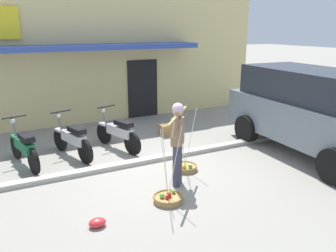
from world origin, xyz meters
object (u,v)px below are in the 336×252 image
(fruit_vendor, at_px, (178,139))
(motorcycle_nearest_shop, at_px, (24,147))
(fruit_basket_left_side, at_px, (185,167))
(wooden_crate, at_px, (167,130))
(motorcycle_third_in_row, at_px, (118,133))
(motorcycle_second_in_row, at_px, (72,140))
(fruit_basket_right_side, at_px, (168,198))
(plastic_litter_bag, at_px, (97,223))
(parked_truck, at_px, (315,110))

(fruit_vendor, height_order, motorcycle_nearest_shop, fruit_vendor)
(fruit_basket_left_side, relative_size, wooden_crate, 3.30)
(motorcycle_third_in_row, bearing_deg, fruit_vendor, -81.96)
(fruit_basket_left_side, distance_m, motorcycle_second_in_row, 2.85)
(fruit_basket_right_side, bearing_deg, fruit_basket_left_side, 48.10)
(motorcycle_third_in_row, height_order, plastic_litter_bag, motorcycle_third_in_row)
(plastic_litter_bag, bearing_deg, fruit_basket_right_side, 8.67)
(fruit_basket_right_side, distance_m, parked_truck, 4.53)
(motorcycle_third_in_row, height_order, parked_truck, parked_truck)
(fruit_vendor, bearing_deg, motorcycle_nearest_shop, 137.13)
(motorcycle_third_in_row, bearing_deg, fruit_basket_left_side, -66.68)
(fruit_basket_right_side, relative_size, motorcycle_third_in_row, 0.82)
(motorcycle_nearest_shop, bearing_deg, fruit_basket_left_side, -31.18)
(motorcycle_third_in_row, distance_m, plastic_litter_bag, 3.66)
(fruit_basket_left_side, relative_size, motorcycle_nearest_shop, 0.81)
(parked_truck, bearing_deg, fruit_vendor, -179.74)
(fruit_basket_right_side, bearing_deg, wooden_crate, 63.17)
(fruit_vendor, height_order, motorcycle_second_in_row, fruit_vendor)
(fruit_basket_left_side, relative_size, fruit_basket_right_side, 1.00)
(fruit_basket_left_side, bearing_deg, motorcycle_third_in_row, 113.32)
(fruit_basket_left_side, distance_m, wooden_crate, 2.65)
(motorcycle_nearest_shop, bearing_deg, plastic_litter_bag, -76.76)
(parked_truck, distance_m, plastic_litter_bag, 5.90)
(fruit_vendor, bearing_deg, wooden_crate, 66.48)
(parked_truck, bearing_deg, motorcycle_third_in_row, 149.21)
(fruit_basket_left_side, height_order, motorcycle_third_in_row, fruit_basket_left_side)
(fruit_vendor, distance_m, motorcycle_third_in_row, 2.62)
(fruit_vendor, xyz_separation_m, motorcycle_third_in_row, (-0.36, 2.54, -0.52))
(motorcycle_second_in_row, xyz_separation_m, parked_truck, (5.41, -2.49, 0.68))
(fruit_basket_right_side, height_order, parked_truck, parked_truck)
(fruit_vendor, relative_size, motorcycle_third_in_row, 0.96)
(fruit_basket_right_side, xyz_separation_m, motorcycle_second_in_row, (-1.04, 3.07, 0.37))
(plastic_litter_bag, bearing_deg, fruit_basket_left_side, 29.02)
(fruit_basket_left_side, xyz_separation_m, plastic_litter_bag, (-2.38, -1.32, -0.01))
(motorcycle_nearest_shop, relative_size, parked_truck, 0.37)
(motorcycle_nearest_shop, bearing_deg, motorcycle_third_in_row, 2.12)
(fruit_vendor, relative_size, motorcycle_nearest_shop, 0.94)
(fruit_vendor, bearing_deg, parked_truck, 0.26)
(motorcycle_nearest_shop, xyz_separation_m, motorcycle_second_in_row, (1.10, 0.06, 0.00))
(fruit_basket_left_side, bearing_deg, wooden_crate, 71.58)
(plastic_litter_bag, bearing_deg, motorcycle_third_in_row, 65.22)
(fruit_vendor, relative_size, fruit_basket_right_side, 1.17)
(fruit_vendor, height_order, fruit_basket_left_side, fruit_vendor)
(fruit_basket_left_side, xyz_separation_m, motorcycle_second_in_row, (-2.04, 1.96, 0.38))
(motorcycle_second_in_row, height_order, wooden_crate, motorcycle_second_in_row)
(plastic_litter_bag, xyz_separation_m, wooden_crate, (3.22, 3.84, 0.09))
(fruit_basket_right_side, bearing_deg, fruit_vendor, 48.17)
(motorcycle_second_in_row, bearing_deg, plastic_litter_bag, -96.03)
(motorcycle_third_in_row, relative_size, parked_truck, 0.36)
(motorcycle_nearest_shop, distance_m, parked_truck, 6.99)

